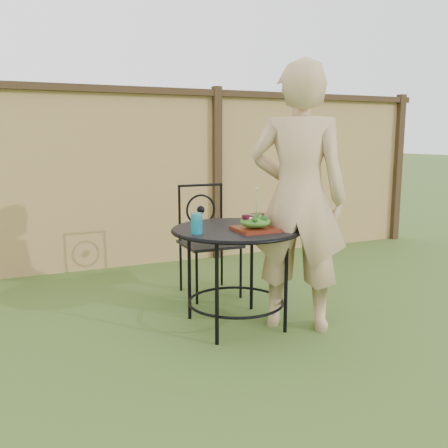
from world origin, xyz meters
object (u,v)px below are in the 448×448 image
object	(u,v)px
patio_table	(236,247)
patio_chair	(207,237)
diner	(298,199)
salad_plate	(255,229)

from	to	relation	value
patio_table	patio_chair	size ratio (longest dim) A/B	0.97
diner	salad_plate	size ratio (longest dim) A/B	6.93
patio_table	diner	bearing A→B (deg)	-25.43
patio_table	patio_chair	xyz separation A→B (m)	(0.11, 0.81, -0.08)
patio_chair	diner	world-z (taller)	diner
patio_chair	salad_plate	distance (m)	0.99
patio_chair	salad_plate	bearing A→B (deg)	-92.27
patio_chair	patio_table	bearing A→B (deg)	-97.60
diner	patio_table	bearing A→B (deg)	11.97
diner	salad_plate	world-z (taller)	diner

